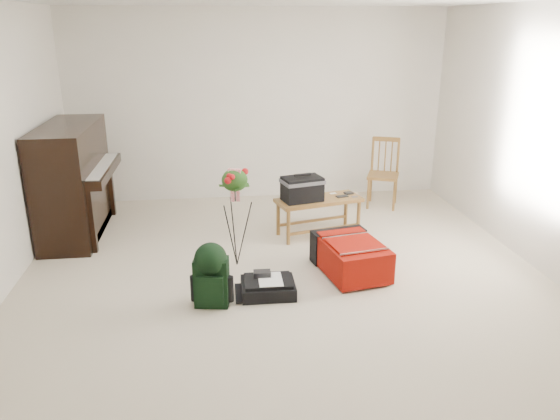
{
  "coord_description": "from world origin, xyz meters",
  "views": [
    {
      "loc": [
        -0.63,
        -4.53,
        2.31
      ],
      "look_at": [
        -0.01,
        0.35,
        0.61
      ],
      "focal_mm": 35.0,
      "sensor_mm": 36.0,
      "label": 1
    }
  ],
  "objects": [
    {
      "name": "green_backpack",
      "position": [
        -0.68,
        -0.31,
        0.31
      ],
      "size": [
        0.31,
        0.29,
        0.57
      ],
      "rotation": [
        0.0,
        0.0,
        -0.17
      ],
      "color": "black",
      "rests_on": "floor"
    },
    {
      "name": "wall_right",
      "position": [
        2.5,
        0.0,
        1.25
      ],
      "size": [
        0.04,
        5.5,
        2.5
      ],
      "primitive_type": "cube",
      "color": "silver",
      "rests_on": "floor"
    },
    {
      "name": "wall_back",
      "position": [
        0.0,
        2.75,
        1.25
      ],
      "size": [
        5.0,
        0.04,
        2.5
      ],
      "primitive_type": "cube",
      "color": "silver",
      "rests_on": "floor"
    },
    {
      "name": "black_duffel",
      "position": [
        -0.19,
        -0.17,
        0.07
      ],
      "size": [
        0.48,
        0.39,
        0.2
      ],
      "rotation": [
        0.0,
        0.0,
        -0.02
      ],
      "color": "black",
      "rests_on": "floor"
    },
    {
      "name": "bench",
      "position": [
        0.39,
        1.2,
        0.52
      ],
      "size": [
        1.02,
        0.61,
        0.74
      ],
      "rotation": [
        0.0,
        0.0,
        0.25
      ],
      "color": "brown",
      "rests_on": "floor"
    },
    {
      "name": "flower_stand",
      "position": [
        -0.43,
        0.49,
        0.5
      ],
      "size": [
        0.39,
        0.39,
        1.02
      ],
      "rotation": [
        0.0,
        0.0,
        -0.26
      ],
      "color": "black",
      "rests_on": "floor"
    },
    {
      "name": "dining_chair",
      "position": [
        1.56,
        2.13,
        0.43
      ],
      "size": [
        0.5,
        0.5,
        0.89
      ],
      "rotation": [
        0.0,
        0.0,
        -0.38
      ],
      "color": "brown",
      "rests_on": "floor"
    },
    {
      "name": "red_suitcase",
      "position": [
        0.65,
        0.21,
        0.18
      ],
      "size": [
        0.66,
        0.88,
        0.34
      ],
      "rotation": [
        0.0,
        0.0,
        0.19
      ],
      "color": "#A20C06",
      "rests_on": "floor"
    },
    {
      "name": "piano",
      "position": [
        -2.19,
        1.6,
        0.6
      ],
      "size": [
        0.71,
        1.5,
        1.25
      ],
      "color": "black",
      "rests_on": "floor"
    },
    {
      "name": "floor",
      "position": [
        0.0,
        0.0,
        0.0
      ],
      "size": [
        5.0,
        5.5,
        0.01
      ],
      "primitive_type": "cube",
      "color": "beige",
      "rests_on": "ground"
    }
  ]
}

